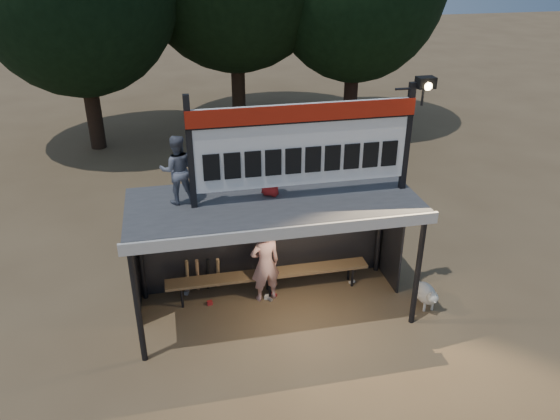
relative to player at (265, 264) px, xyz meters
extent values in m
plane|color=brown|center=(0.09, -0.38, -0.80)|extent=(80.00, 80.00, 0.00)
imported|color=white|center=(0.00, 0.00, 0.00)|extent=(0.64, 0.48, 1.60)
imported|color=slate|center=(-1.48, -0.15, 2.11)|extent=(0.58, 0.45, 1.19)
imported|color=#B21C1B|center=(0.08, -0.19, 1.95)|extent=(0.50, 0.46, 0.86)
cube|color=#3B3B3E|center=(0.09, -0.38, 1.46)|extent=(5.00, 2.00, 0.12)
cube|color=silver|center=(0.09, -1.40, 1.42)|extent=(5.10, 0.06, 0.20)
cylinder|color=black|center=(-2.31, -1.28, 0.30)|extent=(0.10, 0.10, 2.20)
cylinder|color=black|center=(2.49, -1.28, 0.30)|extent=(0.10, 0.10, 2.20)
cylinder|color=black|center=(-2.31, 0.52, 0.30)|extent=(0.10, 0.10, 2.20)
cylinder|color=black|center=(2.49, 0.52, 0.30)|extent=(0.10, 0.10, 2.20)
cube|color=black|center=(0.09, 0.62, 0.30)|extent=(5.00, 0.04, 2.20)
cube|color=black|center=(-2.41, 0.12, 0.30)|extent=(0.04, 1.00, 2.20)
cube|color=black|center=(2.59, 0.12, 0.30)|extent=(0.04, 1.00, 2.20)
cylinder|color=black|center=(0.09, 0.62, 1.35)|extent=(5.00, 0.06, 0.06)
cube|color=black|center=(-1.26, -0.38, 2.47)|extent=(0.10, 0.10, 1.90)
cube|color=black|center=(2.44, -0.38, 2.47)|extent=(0.10, 0.10, 1.90)
cube|color=white|center=(0.59, -0.38, 2.47)|extent=(3.80, 0.08, 1.40)
cube|color=#A91C0C|center=(0.59, -0.43, 3.03)|extent=(3.80, 0.04, 0.28)
cube|color=black|center=(0.59, -0.44, 2.88)|extent=(3.80, 0.02, 0.03)
cube|color=black|center=(-0.94, -0.43, 2.22)|extent=(0.27, 0.03, 0.45)
cube|color=black|center=(-0.60, -0.43, 2.22)|extent=(0.27, 0.03, 0.45)
cube|color=black|center=(-0.26, -0.43, 2.22)|extent=(0.27, 0.03, 0.45)
cube|color=black|center=(0.08, -0.43, 2.22)|extent=(0.27, 0.03, 0.45)
cube|color=black|center=(0.42, -0.43, 2.22)|extent=(0.27, 0.03, 0.45)
cube|color=black|center=(0.76, -0.43, 2.22)|extent=(0.27, 0.03, 0.45)
cube|color=black|center=(1.10, -0.43, 2.22)|extent=(0.27, 0.03, 0.45)
cube|color=black|center=(1.44, -0.43, 2.22)|extent=(0.27, 0.03, 0.45)
cube|color=black|center=(1.78, -0.43, 2.22)|extent=(0.27, 0.03, 0.45)
cube|color=black|center=(2.12, -0.43, 2.22)|extent=(0.27, 0.03, 0.45)
cylinder|color=black|center=(2.39, -0.38, 3.32)|extent=(0.50, 0.04, 0.04)
cylinder|color=black|center=(2.64, -0.38, 3.17)|extent=(0.04, 0.04, 0.30)
cube|color=black|center=(2.64, -0.43, 3.42)|extent=(0.30, 0.22, 0.18)
sphere|color=#FFD88C|center=(2.64, -0.52, 3.38)|extent=(0.14, 0.14, 0.14)
cube|color=brown|center=(0.09, 0.17, -0.35)|extent=(4.00, 0.35, 0.06)
cylinder|color=black|center=(-1.61, 0.05, -0.57)|extent=(0.05, 0.05, 0.45)
cylinder|color=black|center=(-1.61, 0.29, -0.57)|extent=(0.05, 0.05, 0.45)
cylinder|color=black|center=(0.09, 0.05, -0.57)|extent=(0.05, 0.05, 0.45)
cylinder|color=black|center=(0.09, 0.29, -0.57)|extent=(0.05, 0.05, 0.45)
cylinder|color=black|center=(1.79, 0.05, -0.57)|extent=(0.05, 0.05, 0.45)
cylinder|color=black|center=(1.79, 0.29, -0.57)|extent=(0.05, 0.05, 0.45)
cylinder|color=black|center=(-3.91, 9.62, 1.07)|extent=(0.50, 0.50, 3.74)
cylinder|color=#302015|center=(1.09, 11.12, 1.29)|extent=(0.50, 0.50, 4.18)
cylinder|color=black|center=(5.09, 10.12, 0.96)|extent=(0.50, 0.50, 3.52)
ellipsoid|color=white|center=(2.95, -0.85, -0.53)|extent=(0.36, 0.58, 0.36)
sphere|color=white|center=(2.95, -1.13, -0.44)|extent=(0.22, 0.22, 0.22)
cone|color=silver|center=(2.95, -1.23, -0.46)|extent=(0.10, 0.10, 0.10)
cone|color=beige|center=(2.90, -1.15, -0.34)|extent=(0.06, 0.06, 0.07)
cone|color=beige|center=(3.00, -1.15, -0.34)|extent=(0.06, 0.06, 0.07)
cylinder|color=#F0E5D0|center=(2.87, -1.03, -0.71)|extent=(0.05, 0.05, 0.18)
cylinder|color=beige|center=(3.03, -1.03, -0.71)|extent=(0.05, 0.05, 0.18)
cylinder|color=silver|center=(2.87, -0.67, -0.71)|extent=(0.05, 0.05, 0.18)
cylinder|color=silver|center=(3.03, -0.67, -0.71)|extent=(0.05, 0.05, 0.18)
cylinder|color=silver|center=(2.95, -0.55, -0.46)|extent=(0.04, 0.16, 0.14)
cylinder|color=olive|center=(-1.47, 0.44, -0.37)|extent=(0.09, 0.27, 0.84)
cylinder|color=#A1724B|center=(-1.27, 0.44, -0.37)|extent=(0.07, 0.30, 0.83)
cylinder|color=black|center=(-1.07, 0.44, -0.37)|extent=(0.08, 0.33, 0.83)
cylinder|color=#9E7649|center=(-0.87, 0.44, -0.37)|extent=(0.07, 0.35, 0.82)
cube|color=#B01E1E|center=(-1.09, 0.01, -0.76)|extent=(0.11, 0.09, 0.08)
cylinder|color=#BCBCC1|center=(0.06, -0.09, -0.76)|extent=(0.12, 0.14, 0.07)
cube|color=white|center=(0.01, -0.02, -0.76)|extent=(0.11, 0.12, 0.08)
cylinder|color=red|center=(0.17, 0.03, -0.76)|extent=(0.13, 0.13, 0.07)
cube|color=#A1A1A5|center=(-1.51, 0.46, -0.76)|extent=(0.10, 0.12, 0.08)
cylinder|color=silver|center=(1.82, 0.13, -0.76)|extent=(0.13, 0.10, 0.07)
camera|label=1|loc=(-1.56, -8.67, 5.56)|focal=35.00mm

